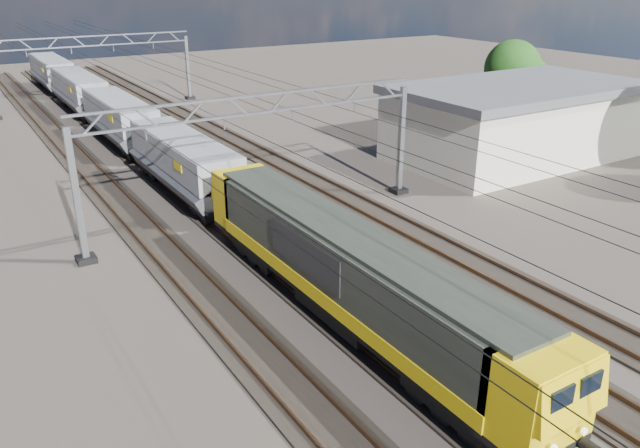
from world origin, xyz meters
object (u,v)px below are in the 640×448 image
hopper_wagon_lead (184,161)px  industrial_shed (517,120)px  tree_far (516,70)px  catenary_gantry_mid (261,155)px  locomotive (348,270)px  catenary_gantry_far (95,69)px  hopper_wagon_third (79,90)px  hopper_wagon_fourth (52,71)px  hopper_wagon_mid (120,117)px

hopper_wagon_lead → industrial_shed: bearing=-10.7°
tree_far → hopper_wagon_lead: bearing=-174.3°
catenary_gantry_mid → locomotive: size_ratio=0.94×
hopper_wagon_lead → tree_far: tree_far is taller
locomotive → industrial_shed: size_ratio=1.13×
industrial_shed → tree_far: size_ratio=2.52×
locomotive → tree_far: (32.32, 20.95, 2.38)m
catenary_gantry_far → tree_far: tree_far is taller
locomotive → hopper_wagon_third: bearing=90.0°
catenary_gantry_far → hopper_wagon_lead: 29.58m
catenary_gantry_far → hopper_wagon_fourth: catenary_gantry_far is taller
hopper_wagon_third → tree_far: 41.02m
hopper_wagon_third → industrial_shed: (24.00, -32.93, 0.49)m
hopper_wagon_mid → industrial_shed: size_ratio=0.70×
hopper_wagon_third → tree_far: bearing=-37.9°
catenary_gantry_far → hopper_wagon_fourth: bearing=98.7°
locomotive → hopper_wagon_fourth: bearing=90.0°
hopper_wagon_third → locomotive: bearing=-90.0°
catenary_gantry_far → industrial_shed: (22.00, -34.00, -1.18)m
locomotive → tree_far: size_ratio=2.86×
locomotive → hopper_wagon_third: locomotive is taller
catenary_gantry_far → industrial_shed: size_ratio=1.07×
industrial_shed → hopper_wagon_fourth: bearing=117.0°
catenary_gantry_mid → hopper_wagon_lead: (-2.00, 6.53, -1.67)m
hopper_wagon_mid → hopper_wagon_fourth: 28.40m
hopper_wagon_lead → hopper_wagon_third: (0.00, 28.40, 0.00)m
catenary_gantry_far → hopper_wagon_third: size_ratio=1.53×
locomotive → hopper_wagon_mid: locomotive is taller
catenary_gantry_mid → locomotive: 11.45m
catenary_gantry_mid → hopper_wagon_fourth: 49.20m
catenary_gantry_far → hopper_wagon_lead: size_ratio=1.53×
hopper_wagon_lead → hopper_wagon_third: size_ratio=1.00×
hopper_wagon_mid → industrial_shed: bearing=-38.0°
hopper_wagon_third → catenary_gantry_mid: bearing=-86.7°
catenary_gantry_mid → catenary_gantry_far: same height
catenary_gantry_far → locomotive: 47.23m
catenary_gantry_far → hopper_wagon_mid: catenary_gantry_far is taller
catenary_gantry_mid → catenary_gantry_far: bearing=90.0°
catenary_gantry_far → industrial_shed: catenary_gantry_far is taller
locomotive → hopper_wagon_lead: bearing=90.0°
hopper_wagon_lead → tree_far: (32.32, 3.25, 2.47)m
catenary_gantry_mid → tree_far: size_ratio=2.69×
industrial_shed → hopper_wagon_lead: bearing=169.3°
hopper_wagon_lead → tree_far: bearing=5.7°
hopper_wagon_lead → industrial_shed: size_ratio=0.70×
catenary_gantry_mid → hopper_wagon_lead: size_ratio=1.53×
hopper_wagon_mid → hopper_wagon_third: size_ratio=1.00×
locomotive → hopper_wagon_lead: 17.70m
locomotive → industrial_shed: (24.00, 13.16, 0.40)m
catenary_gantry_mid → industrial_shed: size_ratio=1.07×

